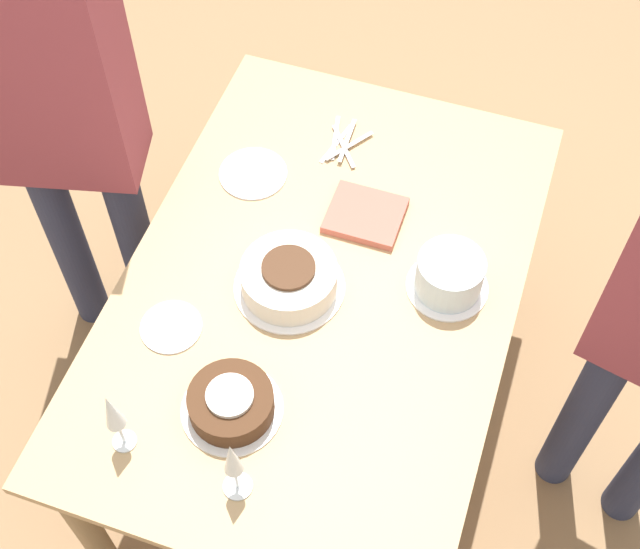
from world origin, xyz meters
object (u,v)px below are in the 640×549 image
(cake_center_white, at_px, (289,278))
(cake_front_chocolate, at_px, (231,403))
(wine_glass_far, at_px, (112,413))
(wine_glass_near, at_px, (231,461))
(cake_back_decorated, at_px, (449,275))
(person_cutting, at_px, (56,108))

(cake_center_white, relative_size, cake_front_chocolate, 1.19)
(cake_center_white, xyz_separation_m, wine_glass_far, (0.52, -0.21, 0.11))
(wine_glass_near, xyz_separation_m, wine_glass_far, (-0.02, -0.28, 0.00))
(cake_back_decorated, bearing_deg, wine_glass_far, -42.51)
(cake_front_chocolate, bearing_deg, wine_glass_far, -52.89)
(wine_glass_far, bearing_deg, wine_glass_near, 86.67)
(wine_glass_far, xyz_separation_m, person_cutting, (-0.69, -0.48, 0.10))
(cake_back_decorated, xyz_separation_m, person_cutting, (-0.04, -1.07, 0.20))
(cake_back_decorated, distance_m, person_cutting, 1.09)
(cake_front_chocolate, relative_size, wine_glass_near, 1.07)
(cake_front_chocolate, xyz_separation_m, person_cutting, (-0.54, -0.68, 0.22))
(cake_front_chocolate, distance_m, person_cutting, 0.90)
(cake_center_white, height_order, wine_glass_far, wine_glass_far)
(cake_back_decorated, relative_size, wine_glass_near, 0.94)
(cake_front_chocolate, bearing_deg, cake_back_decorated, 141.67)
(wine_glass_near, bearing_deg, cake_back_decorated, 154.85)
(person_cutting, bearing_deg, wine_glass_far, -69.28)
(cake_back_decorated, height_order, person_cutting, person_cutting)
(cake_front_chocolate, height_order, wine_glass_near, wine_glass_near)
(wine_glass_far, height_order, person_cutting, person_cutting)
(wine_glass_far, bearing_deg, cake_back_decorated, 137.49)
(cake_center_white, relative_size, wine_glass_far, 1.26)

